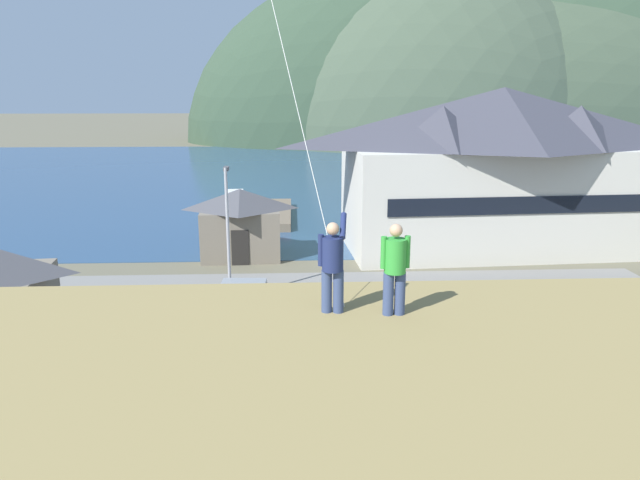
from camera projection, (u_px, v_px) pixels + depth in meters
name	position (u px, v px, depth m)	size (l,w,h in m)	color
ground_plane	(309.00, 401.00, 20.93)	(600.00, 600.00, 0.00)	#66604C
parking_lot_pad	(306.00, 342.00, 25.76)	(40.00, 20.00, 0.10)	gray
bay_water	(297.00, 174.00, 79.04)	(360.00, 84.00, 0.03)	navy
far_hill_west_ridge	(401.00, 140.00, 135.90)	(97.80, 57.42, 76.71)	#334733
far_hill_east_peak	(438.00, 141.00, 131.78)	(81.07, 62.28, 71.49)	#42513D
far_hill_center_saddle	(548.00, 142.00, 129.66)	(111.31, 51.00, 62.34)	#3D4C38
far_hill_far_shoulder	(614.00, 138.00, 140.07)	(140.85, 62.13, 89.04)	#334733
harbor_lodge	(500.00, 165.00, 39.94)	(22.25, 10.92, 11.02)	beige
storage_shed_waterside	(241.00, 222.00, 38.62)	(5.64, 4.41, 4.60)	#756B5B
wharf_dock	(273.00, 214.00, 51.32)	(3.20, 11.30, 0.70)	#70604C
moored_boat_wharfside	(235.00, 206.00, 53.08)	(3.02, 7.41, 2.16)	#A8A399
parked_car_lone_by_shed	(604.00, 309.00, 26.85)	(4.23, 2.11, 1.82)	silver
parked_car_mid_row_near	(229.00, 359.00, 21.78)	(4.28, 2.22, 1.82)	#B28923
parked_car_front_row_red	(246.00, 300.00, 27.98)	(4.29, 2.22, 1.82)	#9EA3A8
parked_car_front_row_end	(124.00, 316.00, 26.02)	(4.26, 2.17, 1.82)	silver
parked_car_back_row_left	(638.00, 365.00, 21.29)	(4.24, 2.12, 1.82)	slate
parked_car_mid_row_center	(425.00, 311.00, 26.54)	(4.34, 2.33, 1.82)	silver
parking_light_pole	(228.00, 225.00, 29.97)	(0.24, 0.78, 6.95)	#ADADB2
person_kite_flyer	(333.00, 264.00, 10.92)	(0.57, 0.64, 1.86)	#384770
person_companion	(395.00, 267.00, 10.80)	(0.55, 0.40, 1.74)	#384770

